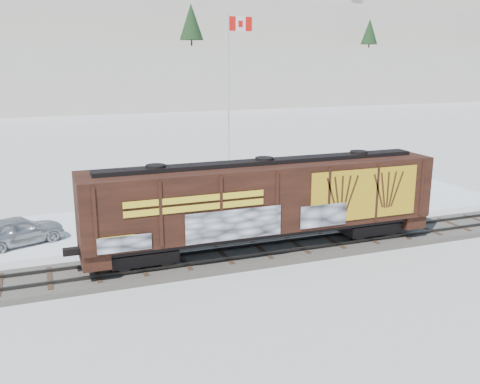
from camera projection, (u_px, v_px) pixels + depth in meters
name	position (u px, v px, depth m)	size (l,w,h in m)	color
ground	(262.00, 255.00, 26.67)	(500.00, 500.00, 0.00)	white
rail_track	(262.00, 253.00, 26.64)	(50.00, 3.40, 0.43)	#59544C
parking_strip	(215.00, 215.00, 33.48)	(40.00, 8.00, 0.03)	white
hillside	(68.00, 42.00, 150.10)	(360.00, 110.00, 93.00)	white
hopper_railcar	(264.00, 199.00, 26.00)	(17.54, 3.06, 4.42)	black
flagpole	(230.00, 125.00, 39.74)	(2.30, 0.90, 12.71)	silver
car_silver	(18.00, 230.00, 27.98)	(1.84, 4.57, 1.56)	#A9ACB0
car_white	(234.00, 199.00, 34.61)	(1.41, 4.04, 1.33)	white
car_dark	(357.00, 195.00, 35.92)	(1.72, 4.23, 1.23)	black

